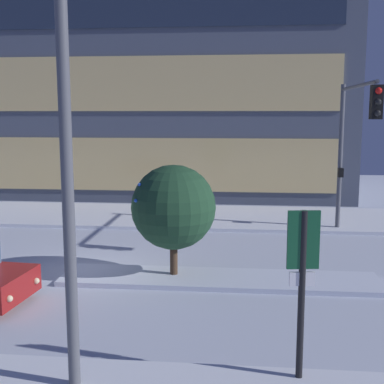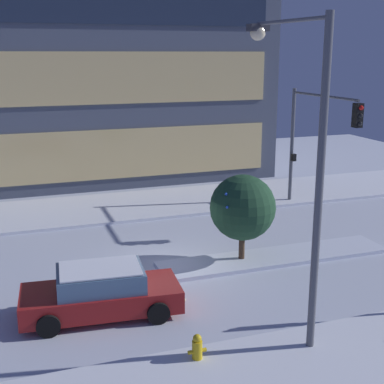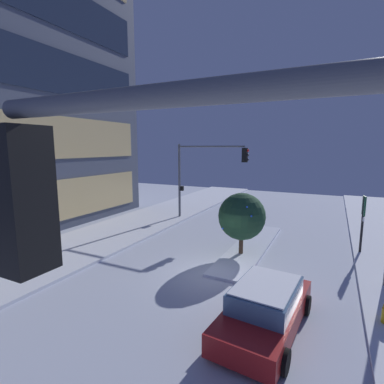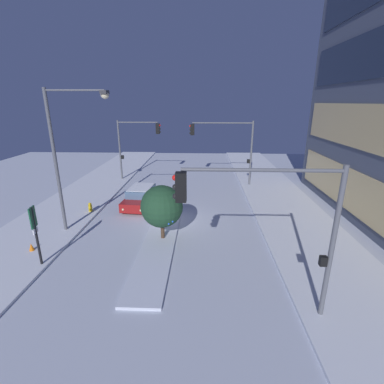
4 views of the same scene
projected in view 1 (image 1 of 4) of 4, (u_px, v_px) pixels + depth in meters
ground at (87, 272)px, 15.44m from camera, size 52.00×52.00×0.00m
curb_strip_far at (140, 216)px, 23.53m from camera, size 52.00×5.20×0.14m
median_strip at (219, 279)px, 14.54m from camera, size 9.00×1.80×0.14m
traffic_light_corner_far_right at (353, 131)px, 18.15m from camera, size 0.32×5.59×5.86m
street_lamp_arched at (78, 70)px, 8.85m from camera, size 0.59×3.50×8.47m
parking_info_sign at (302, 275)px, 8.74m from camera, size 0.55×0.14×3.12m
decorated_tree_median at (173, 207)px, 14.51m from camera, size 2.41×2.41×3.31m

